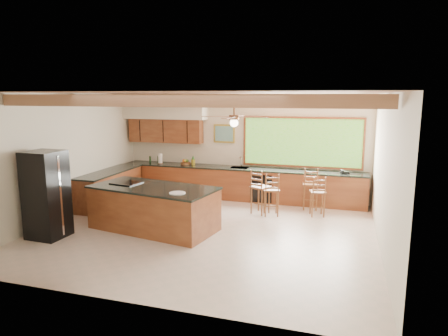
% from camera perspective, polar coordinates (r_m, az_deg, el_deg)
% --- Properties ---
extents(ground, '(7.20, 7.20, 0.00)m').
position_cam_1_polar(ground, '(8.93, -2.63, -8.97)').
color(ground, '#C1B0A0').
rests_on(ground, ground).
extents(room_shell, '(7.27, 6.54, 3.02)m').
position_cam_1_polar(room_shell, '(9.13, -2.38, 5.70)').
color(room_shell, beige).
rests_on(room_shell, ground).
extents(counter_run, '(7.12, 3.10, 1.23)m').
position_cam_1_polar(counter_run, '(11.35, -2.29, -2.33)').
color(counter_run, brown).
rests_on(counter_run, ground).
extents(island, '(2.97, 1.77, 0.99)m').
position_cam_1_polar(island, '(9.05, -10.00, -5.62)').
color(island, brown).
rests_on(island, ground).
extents(refrigerator, '(0.74, 0.72, 1.83)m').
position_cam_1_polar(refrigerator, '(9.10, -24.04, -3.50)').
color(refrigerator, black).
rests_on(refrigerator, ground).
extents(bar_stool_a, '(0.53, 0.53, 1.14)m').
position_cam_1_polar(bar_stool_a, '(10.00, 5.15, -2.86)').
color(bar_stool_a, brown).
rests_on(bar_stool_a, ground).
extents(bar_stool_b, '(0.45, 0.45, 1.11)m').
position_cam_1_polar(bar_stool_b, '(10.60, 12.22, -2.38)').
color(bar_stool_b, brown).
rests_on(bar_stool_b, ground).
extents(bar_stool_c, '(0.48, 0.48, 1.08)m').
position_cam_1_polar(bar_stool_c, '(9.90, 6.71, -3.24)').
color(bar_stool_c, brown).
rests_on(bar_stool_c, ground).
extents(bar_stool_d, '(0.44, 0.44, 1.01)m').
position_cam_1_polar(bar_stool_d, '(10.05, 13.22, -3.46)').
color(bar_stool_d, brown).
rests_on(bar_stool_d, ground).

